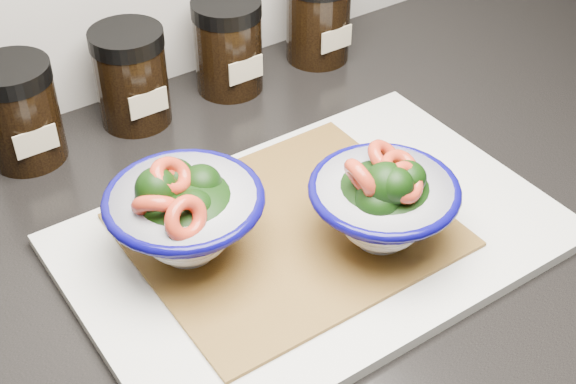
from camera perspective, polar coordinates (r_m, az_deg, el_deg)
countertop at (r=0.77m, az=-4.95°, el=-5.11°), size 3.50×0.60×0.04m
cutting_board at (r=0.76m, az=1.93°, el=-3.30°), size 0.45×0.30×0.01m
bamboo_mat at (r=0.76m, az=-0.00°, el=-2.70°), size 0.28×0.24×0.00m
bowl_left at (r=0.71m, az=-7.44°, el=-1.46°), size 0.14×0.14×0.11m
bowl_right at (r=0.72m, az=6.81°, el=-0.74°), size 0.14×0.14×0.11m
spice_jar_b at (r=0.88m, az=-18.52°, el=5.37°), size 0.08×0.08×0.11m
spice_jar_c at (r=0.91m, az=-11.07°, el=8.04°), size 0.08×0.08×0.11m
spice_jar_d at (r=0.96m, az=-4.28°, el=10.33°), size 0.08×0.08×0.11m
spice_jar_e at (r=1.02m, az=2.16°, el=12.34°), size 0.08×0.08×0.11m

